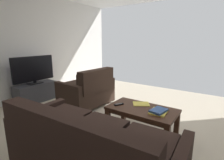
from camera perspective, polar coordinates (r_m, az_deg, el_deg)
The scene contains 10 objects.
ground_plane at distance 3.14m, azimuth 6.58°, elevation -14.60°, with size 5.72×5.44×0.01m, color beige.
wall_right at distance 4.84m, azimuth -24.73°, elevation 9.87°, with size 0.12×5.44×2.57m, color white.
sofa_main at distance 1.94m, azimuth -7.95°, elevation -21.22°, with size 1.92×0.95×0.82m.
loveseat_near at distance 3.87m, azimuth -7.91°, elevation -3.32°, with size 0.86×1.15×0.86m.
coffee_table at distance 2.78m, azimuth 9.86°, elevation -10.48°, with size 1.05×0.59×0.42m.
tv_stand at distance 4.56m, azimuth -23.93°, elevation -3.78°, with size 0.39×0.96×0.44m.
flat_tv at distance 4.45m, azimuth -24.58°, elevation 3.18°, with size 0.20×1.02×0.65m.
book_stack at distance 2.64m, azimuth 15.18°, elevation -9.93°, with size 0.25×0.31×0.05m.
tv_remote at distance 2.84m, azimuth 2.28°, elevation -8.07°, with size 0.12×0.16×0.02m.
loose_magazine at distance 2.92m, azimuth 9.64°, elevation -7.80°, with size 0.21×0.26×0.01m, color #E0CC4C.
Camera 1 is at (-1.30, 2.47, 1.44)m, focal length 27.55 mm.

